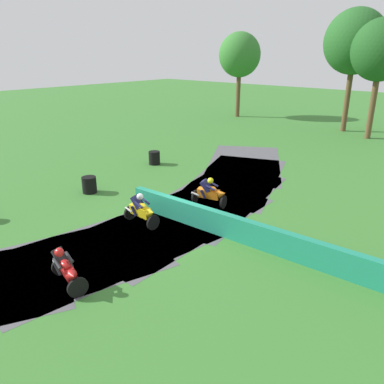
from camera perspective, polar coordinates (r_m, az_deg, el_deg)
The scene contains 11 objects.
ground_plane at distance 15.68m, azimuth -2.21°, elevation -4.12°, with size 120.00×120.00×0.00m, color #38752D.
track_asphalt at distance 16.32m, azimuth -4.95°, elevation -3.15°, with size 9.32×27.58×0.01m.
safety_barrier at distance 12.87m, azimuth 17.07°, elevation -8.61°, with size 0.30×15.74×0.90m, color #1E8466.
motorcycle_lead_red at distance 11.71m, azimuth -18.38°, elevation -10.72°, with size 1.70×1.03×1.43m.
motorcycle_chase_yellow at distance 15.03m, azimuth -7.61°, elevation -2.66°, with size 1.69×0.72×1.42m.
motorcycle_trailing_orange at distance 16.74m, azimuth 2.70°, elevation -0.06°, with size 1.70×1.01×1.43m.
tire_stack_mid_a at distance 19.12m, azimuth -15.13°, elevation 1.05°, with size 0.69×0.69×0.80m.
tire_stack_mid_b at distance 23.32m, azimuth -5.66°, elevation 5.11°, with size 0.68×0.68×0.80m.
tree_far_left at distance 35.24m, azimuth 23.23°, elevation 19.94°, with size 4.87×4.87×9.77m.
tree_far_right at distance 40.78m, azimuth 7.15°, elevation 19.67°, with size 4.16×4.16×8.34m.
tree_mid_rise at distance 32.85m, azimuth 26.49°, elevation 18.44°, with size 4.29×4.29×8.83m.
Camera 1 is at (9.87, -10.31, 6.49)m, focal length 35.61 mm.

